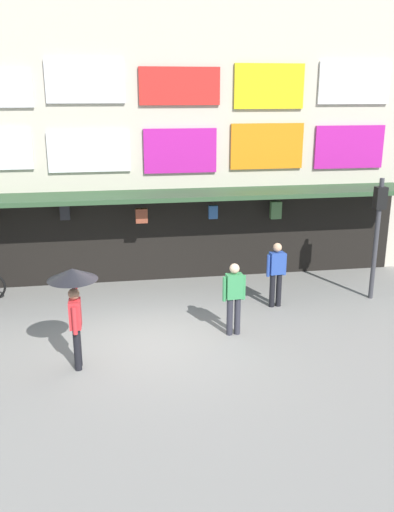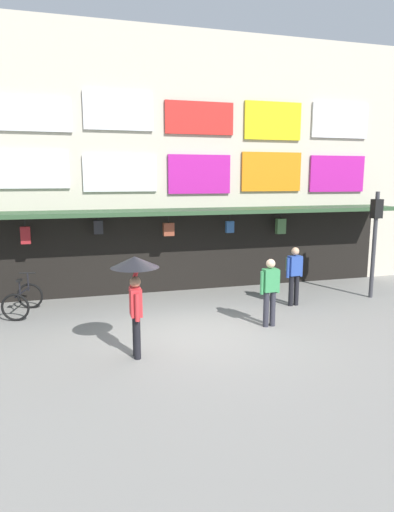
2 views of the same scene
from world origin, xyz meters
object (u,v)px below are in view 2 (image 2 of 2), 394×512
Objects in this scene: traffic_light_far at (375,228)px; pedestrian_in_purple at (294,272)px; bicycle_parked at (23,300)px; pedestrian_with_umbrella at (135,278)px; pedestrian_in_yellow at (270,289)px.

traffic_light_far is 2.93m from pedestrian_in_purple.
traffic_light_far is at bearing -5.88° from bicycle_parked.
bicycle_parked is at bearing 124.71° from pedestrian_with_umbrella.
bicycle_parked is at bearing 174.12° from traffic_light_far.
pedestrian_in_yellow is 0.81× the size of pedestrian_with_umbrella.
pedestrian_with_umbrella is (-7.50, -2.60, -0.50)m from traffic_light_far.
pedestrian_in_purple is at bearing 45.90° from pedestrian_in_yellow.
traffic_light_far reaches higher than pedestrian_in_yellow.
pedestrian_in_purple is at bearing -8.99° from bicycle_parked.
bicycle_parked is 7.45m from pedestrian_in_purple.
pedestrian_in_purple is at bearing 27.23° from pedestrian_with_umbrella.
pedestrian_with_umbrella reaches higher than bicycle_parked.
pedestrian_with_umbrella reaches higher than pedestrian_in_yellow.
pedestrian_in_yellow is at bearing -134.10° from pedestrian_in_purple.
traffic_light_far is 7.96m from pedestrian_with_umbrella.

